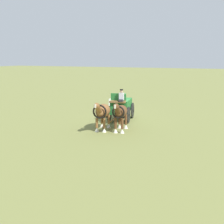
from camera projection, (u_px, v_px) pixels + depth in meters
ground_plane at (121, 120)px, 23.95m from camera, size 220.00×220.00×0.00m
show_wagon at (121, 106)px, 23.58m from camera, size 5.57×2.24×2.72m
draft_horse_near at (120, 113)px, 20.10m from camera, size 2.98×1.22×2.19m
draft_horse_off at (102, 112)px, 20.41m from camera, size 2.97×1.32×2.19m
sponsor_banner at (115, 102)px, 29.62m from camera, size 3.20×0.28×1.10m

